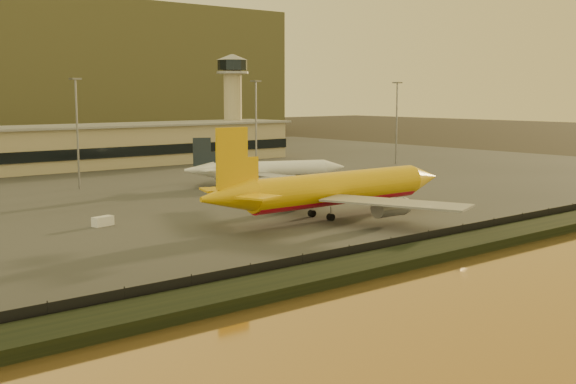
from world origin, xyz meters
The scene contains 10 objects.
ground centered at (0.00, 0.00, 0.00)m, with size 900.00×900.00×0.00m, color black.
embankment centered at (0.00, -17.00, 0.70)m, with size 320.00×7.00×1.40m, color black.
tarmac centered at (0.00, 95.00, 0.10)m, with size 320.00×220.00×0.20m, color #2D2D2D.
perimeter_fence centered at (0.00, -13.00, 1.30)m, with size 300.00×0.05×2.20m, color black.
control_tower centered at (70.00, 131.00, 21.66)m, with size 11.20×11.20×35.50m.
apron_light_masts centered at (15.00, 75.00, 15.70)m, with size 152.20×12.20×25.40m.
dhl_cargo_jet centered at (8.74, 14.03, 5.16)m, with size 55.47×54.54×16.62m.
white_narrowbody_jet centered at (28.65, 58.75, 3.66)m, with size 38.43×36.30×11.58m.
gse_vehicle_yellow centered at (12.42, 29.35, 0.98)m, with size 3.47×1.56×1.56m, color #DCA40B.
gse_vehicle_white centered at (-26.95, 32.11, 1.00)m, with size 3.54×1.59×1.59m, color white.
Camera 1 is at (-78.76, -78.48, 22.04)m, focal length 45.00 mm.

